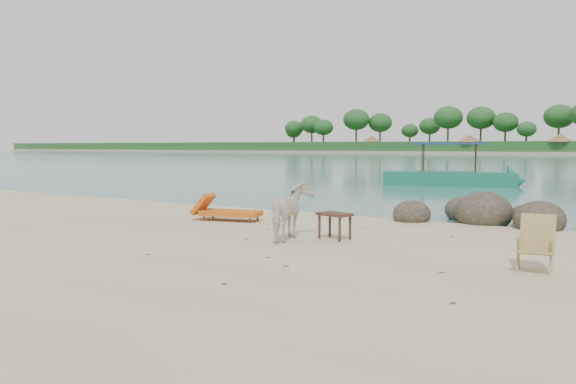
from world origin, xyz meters
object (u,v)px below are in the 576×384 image
Objects in this scene: boulders at (503,217)px; boat_near at (449,150)px; side_table at (335,228)px; deck_chair at (535,246)px; lounge_chair at (231,210)px; cow at (292,213)px.

boulders is 0.85× the size of boat_near.
boulders is at bearing 74.29° from side_table.
boulders is at bearing -83.91° from boat_near.
boat_near is at bearing 104.83° from deck_chair.
lounge_chair reaches higher than side_table.
cow is 2.09× the size of side_table.
cow is 3.52m from lounge_chair.
cow reaches higher than lounge_chair.
lounge_chair is at bearing -107.66° from boat_near.
deck_chair is at bearing -85.45° from boat_near.
boulders reaches higher than lounge_chair.
deck_chair is at bearing -31.01° from lounge_chair.
boulders is 7.01× the size of deck_chair.
deck_chair is (7.85, -2.33, 0.15)m from lounge_chair.
side_table is at bearing -119.20° from boulders.
cow is 0.73× the size of lounge_chair.
boat_near is at bearing 111.20° from boulders.
deck_chair reaches higher than side_table.
cow reaches higher than deck_chair.
boulders is at bearing -138.27° from cow.
boat_near is at bearing 72.98° from lounge_chair.
cow is 1.63× the size of deck_chair.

